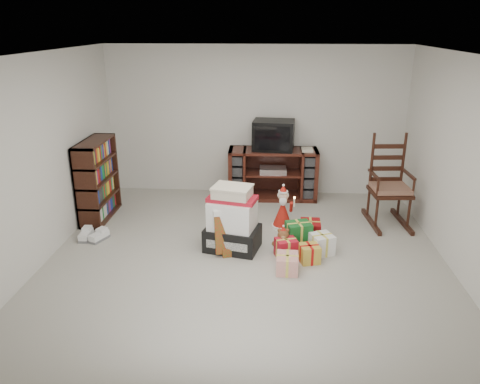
% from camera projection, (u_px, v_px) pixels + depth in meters
% --- Properties ---
extents(room, '(5.01, 5.01, 2.51)m').
position_uv_depth(room, '(247.00, 164.00, 5.54)').
color(room, '#A39F96').
rests_on(room, ground).
extents(tv_stand, '(1.49, 0.56, 0.84)m').
position_uv_depth(tv_stand, '(273.00, 174.00, 7.87)').
color(tv_stand, '#4C2015').
rests_on(tv_stand, floor).
extents(bookshelf, '(0.33, 0.98, 1.20)m').
position_uv_depth(bookshelf, '(98.00, 181.00, 7.02)').
color(bookshelf, '#371A0F').
rests_on(bookshelf, floor).
extents(rocking_chair, '(0.63, 0.95, 1.37)m').
position_uv_depth(rocking_chair, '(389.00, 192.00, 6.88)').
color(rocking_chair, '#371A0F').
rests_on(rocking_chair, floor).
extents(gift_pile, '(0.77, 0.63, 0.85)m').
position_uv_depth(gift_pile, '(232.00, 223.00, 6.07)').
color(gift_pile, black).
rests_on(gift_pile, floor).
extents(red_suitcase, '(0.40, 0.25, 0.57)m').
position_uv_depth(red_suitcase, '(228.00, 227.00, 6.24)').
color(red_suitcase, maroon).
rests_on(red_suitcase, floor).
extents(stocking, '(0.31, 0.21, 0.62)m').
position_uv_depth(stocking, '(224.00, 233.00, 5.92)').
color(stocking, '#0D751D').
rests_on(stocking, floor).
extents(teddy_bear, '(0.22, 0.20, 0.33)m').
position_uv_depth(teddy_bear, '(283.00, 242.00, 6.05)').
color(teddy_bear, brown).
rests_on(teddy_bear, floor).
extents(santa_figurine, '(0.32, 0.30, 0.65)m').
position_uv_depth(santa_figurine, '(283.00, 211.00, 6.76)').
color(santa_figurine, '#A21A11').
rests_on(santa_figurine, floor).
extents(mrs_claus_figurine, '(0.28, 0.26, 0.56)m').
position_uv_depth(mrs_claus_figurine, '(237.00, 210.00, 6.88)').
color(mrs_claus_figurine, '#A21A11').
rests_on(mrs_claus_figurine, floor).
extents(sneaker_pair, '(0.39, 0.33, 0.11)m').
position_uv_depth(sneaker_pair, '(93.00, 236.00, 6.44)').
color(sneaker_pair, white).
rests_on(sneaker_pair, floor).
extents(gift_cluster, '(0.81, 1.13, 0.28)m').
position_uv_depth(gift_cluster, '(302.00, 245.00, 6.00)').
color(gift_cluster, '#AF1424').
rests_on(gift_cluster, floor).
extents(crt_television, '(0.70, 0.54, 0.49)m').
position_uv_depth(crt_television, '(274.00, 135.00, 7.65)').
color(crt_television, black).
rests_on(crt_television, tv_stand).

